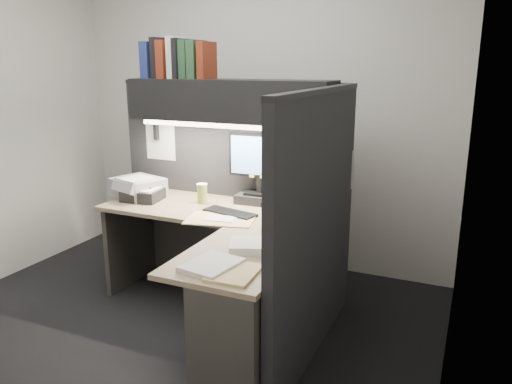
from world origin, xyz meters
TOP-DOWN VIEW (x-y plane):
  - floor at (0.00, 0.00)m, footprint 3.50×3.50m
  - wall_back at (0.00, 1.50)m, footprint 3.50×0.04m
  - wall_right at (1.75, 0.00)m, footprint 0.04×3.00m
  - partition_back at (0.03, 0.93)m, footprint 1.90×0.06m
  - partition_right at (0.98, 0.18)m, footprint 0.06×1.50m
  - desk at (0.43, -0.00)m, footprint 1.70×1.53m
  - overhead_shelf at (0.12, 0.75)m, footprint 1.55×0.34m
  - task_light_tube at (0.12, 0.61)m, footprint 1.32×0.04m
  - monitor at (0.34, 0.81)m, footprint 0.49×0.23m
  - keyboard at (0.26, 0.47)m, footprint 0.42×0.21m
  - mousepad at (0.74, 0.39)m, footprint 0.27×0.25m
  - mouse at (0.72, 0.38)m, footprint 0.07×0.10m
  - telephone at (0.64, 0.76)m, footprint 0.25×0.26m
  - coffee_cup at (-0.06, 0.63)m, footprint 0.08×0.08m
  - printer at (-0.63, 0.60)m, footprint 0.44×0.41m
  - notebook_stack at (-0.53, 0.52)m, footprint 0.31×0.27m
  - open_folder at (0.26, 0.32)m, footprint 0.51×0.39m
  - paper_stack_a at (0.69, -0.10)m, footprint 0.31×0.29m
  - paper_stack_b at (0.61, -0.42)m, footprint 0.28×0.33m
  - manila_stack at (0.75, -0.45)m, footprint 0.24×0.30m
  - binder_row at (-0.31, 0.75)m, footprint 0.56×0.26m
  - pinned_papers at (0.42, 0.56)m, footprint 1.76×1.31m

SIDE VIEW (x-z plane):
  - floor at x=0.00m, z-range 0.00..0.00m
  - desk at x=0.43m, z-range 0.08..0.81m
  - mousepad at x=0.74m, z-range 0.73..0.73m
  - open_folder at x=0.26m, z-range 0.73..0.74m
  - manila_stack at x=0.75m, z-range 0.73..0.75m
  - keyboard at x=0.26m, z-range 0.73..0.75m
  - paper_stack_b at x=0.61m, z-range 0.73..0.76m
  - mouse at x=0.72m, z-range 0.73..0.77m
  - paper_stack_a at x=0.69m, z-range 0.73..0.78m
  - notebook_stack at x=-0.53m, z-range 0.73..0.81m
  - telephone at x=0.64m, z-range 0.73..0.83m
  - partition_back at x=0.03m, z-range 0.00..1.60m
  - partition_right at x=0.98m, z-range 0.00..1.60m
  - coffee_cup at x=-0.06m, z-range 0.73..0.87m
  - printer at x=-0.63m, z-range 0.73..0.88m
  - monitor at x=0.34m, z-range 0.68..1.21m
  - pinned_papers at x=0.42m, z-range 0.80..1.31m
  - task_light_tube at x=0.12m, z-range 1.31..1.35m
  - wall_back at x=0.00m, z-range 0.00..2.70m
  - wall_right at x=1.75m, z-range 0.00..2.70m
  - overhead_shelf at x=0.12m, z-range 1.35..1.65m
  - binder_row at x=-0.31m, z-range 1.64..1.94m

